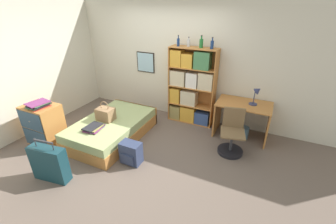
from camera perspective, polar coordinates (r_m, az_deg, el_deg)
ground_plane at (r=4.55m, az=-7.67°, el=-8.00°), size 14.00×14.00×0.00m
wall_back at (r=5.28m, az=0.76°, el=12.72°), size 10.00×0.09×2.60m
wall_left at (r=5.58m, az=-29.55°, el=10.08°), size 0.06×10.00×2.60m
bed at (r=4.78m, az=-13.90°, el=-3.98°), size 1.13×1.81×0.40m
handbag at (r=4.64m, az=-15.59°, el=-0.46°), size 0.33×0.25×0.40m
book_stack_on_bed at (r=4.42m, az=-18.42°, el=-3.76°), size 0.33×0.39×0.07m
suitcase at (r=4.01m, az=-27.86°, el=-11.51°), size 0.60×0.27×0.72m
dresser at (r=4.99m, az=-28.96°, el=-2.76°), size 0.65×0.51×0.79m
magazine_pile_on_dresser at (r=4.76m, az=-30.07°, el=1.63°), size 0.35×0.40×0.09m
bookcase at (r=5.02m, az=5.62°, el=6.23°), size 1.03×0.33×1.70m
bottle_green at (r=4.86m, az=2.62°, el=17.33°), size 0.06×0.06×0.22m
bottle_brown at (r=4.85m, az=5.24°, el=17.09°), size 0.07×0.07×0.19m
bottle_clear at (r=4.74m, az=8.43°, el=16.96°), size 0.08×0.08×0.24m
bottle_blue at (r=4.64m, az=11.13°, el=16.47°), size 0.07×0.07×0.23m
desk at (r=4.77m, az=18.43°, el=-0.52°), size 1.05×0.65×0.74m
desk_lamp at (r=4.59m, az=21.69°, el=4.55°), size 0.21×0.16×0.39m
desk_chair at (r=4.33m, az=15.81°, el=-6.65°), size 0.50×0.50×0.83m
backpack at (r=3.99m, az=-9.40°, el=-10.23°), size 0.36×0.25×0.40m
waste_bin at (r=4.88m, az=18.44°, el=-4.95°), size 0.23×0.23×0.24m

